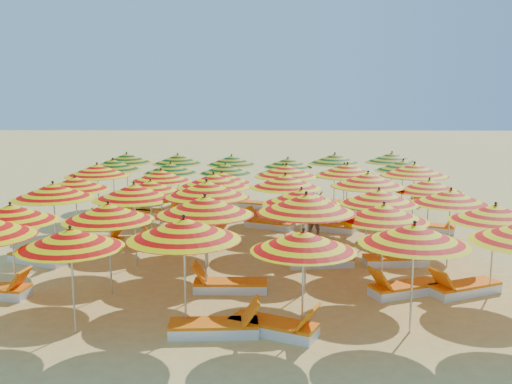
# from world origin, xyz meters

# --- Properties ---
(ground) EXTENTS (120.00, 120.00, 0.00)m
(ground) POSITION_xyz_m (0.00, 0.00, 0.00)
(ground) COLOR #E9CB67
(ground) RESTS_ON ground
(umbrella_1) EXTENTS (2.29, 2.29, 2.12)m
(umbrella_1) POSITION_xyz_m (-3.37, -6.42, 1.87)
(umbrella_1) COLOR silver
(umbrella_1) RESTS_ON ground
(umbrella_2) EXTENTS (2.90, 2.90, 2.32)m
(umbrella_2) POSITION_xyz_m (-1.24, -6.35, 2.04)
(umbrella_2) COLOR silver
(umbrella_2) RESTS_ON ground
(umbrella_3) EXTENTS (2.11, 2.11, 2.11)m
(umbrella_3) POSITION_xyz_m (1.00, -6.50, 1.86)
(umbrella_3) COLOR silver
(umbrella_3) RESTS_ON ground
(umbrella_4) EXTENTS (2.19, 2.19, 2.21)m
(umbrella_4) POSITION_xyz_m (3.09, -6.30, 1.95)
(umbrella_4) COLOR silver
(umbrella_4) RESTS_ON ground
(umbrella_6) EXTENTS (2.67, 2.67, 2.20)m
(umbrella_6) POSITION_xyz_m (-5.38, -4.44, 1.93)
(umbrella_6) COLOR silver
(umbrella_6) RESTS_ON ground
(umbrella_7) EXTENTS (2.74, 2.74, 2.20)m
(umbrella_7) POSITION_xyz_m (-3.24, -4.27, 1.93)
(umbrella_7) COLOR silver
(umbrella_7) RESTS_ON ground
(umbrella_8) EXTENTS (2.82, 2.82, 2.36)m
(umbrella_8) POSITION_xyz_m (-1.07, -4.21, 2.08)
(umbrella_8) COLOR silver
(umbrella_8) RESTS_ON ground
(umbrella_9) EXTENTS (2.40, 2.40, 2.40)m
(umbrella_9) POSITION_xyz_m (1.21, -4.11, 2.12)
(umbrella_9) COLOR silver
(umbrella_9) RESTS_ON ground
(umbrella_10) EXTENTS (2.41, 2.41, 2.17)m
(umbrella_10) POSITION_xyz_m (2.98, -4.09, 1.91)
(umbrella_10) COLOR silver
(umbrella_10) RESTS_ON ground
(umbrella_11) EXTENTS (2.38, 2.38, 2.18)m
(umbrella_11) POSITION_xyz_m (5.45, -4.16, 1.92)
(umbrella_11) COLOR silver
(umbrella_11) RESTS_ON ground
(umbrella_12) EXTENTS (2.52, 2.52, 2.30)m
(umbrella_12) POSITION_xyz_m (-5.35, -1.94, 2.02)
(umbrella_12) COLOR silver
(umbrella_12) RESTS_ON ground
(umbrella_13) EXTENTS (2.87, 2.87, 2.30)m
(umbrella_13) POSITION_xyz_m (-3.17, -2.05, 2.02)
(umbrella_13) COLOR silver
(umbrella_13) RESTS_ON ground
(umbrella_14) EXTENTS (2.74, 2.74, 2.40)m
(umbrella_14) POSITION_xyz_m (-1.24, -2.13, 2.11)
(umbrella_14) COLOR silver
(umbrella_14) RESTS_ON ground
(umbrella_15) EXTENTS (2.68, 2.68, 2.17)m
(umbrella_15) POSITION_xyz_m (1.24, -2.00, 1.91)
(umbrella_15) COLOR silver
(umbrella_15) RESTS_ON ground
(umbrella_16) EXTENTS (2.35, 2.35, 2.17)m
(umbrella_16) POSITION_xyz_m (3.26, -2.04, 1.91)
(umbrella_16) COLOR silver
(umbrella_16) RESTS_ON ground
(umbrella_17) EXTENTS (2.70, 2.70, 2.16)m
(umbrella_17) POSITION_xyz_m (5.16, -1.96, 1.90)
(umbrella_17) COLOR silver
(umbrella_17) RESTS_ON ground
(umbrella_18) EXTENTS (2.39, 2.39, 2.18)m
(umbrella_18) POSITION_xyz_m (-5.45, 0.09, 1.92)
(umbrella_18) COLOR silver
(umbrella_18) RESTS_ON ground
(umbrella_19) EXTENTS (2.43, 2.43, 2.08)m
(umbrella_19) POSITION_xyz_m (-3.17, 0.06, 1.83)
(umbrella_19) COLOR silver
(umbrella_19) RESTS_ON ground
(umbrella_20) EXTENTS (2.46, 2.46, 2.32)m
(umbrella_20) POSITION_xyz_m (-1.25, -0.12, 2.04)
(umbrella_20) COLOR silver
(umbrella_20) RESTS_ON ground
(umbrella_21) EXTENTS (2.35, 2.35, 2.27)m
(umbrella_21) POSITION_xyz_m (0.89, 0.09, 2.00)
(umbrella_21) COLOR silver
(umbrella_21) RESTS_ON ground
(umbrella_22) EXTENTS (2.53, 2.53, 2.35)m
(umbrella_22) POSITION_xyz_m (3.33, 0.00, 2.06)
(umbrella_22) COLOR silver
(umbrella_22) RESTS_ON ground
(umbrella_23) EXTENTS (2.63, 2.63, 2.14)m
(umbrella_23) POSITION_xyz_m (5.15, 0.01, 1.89)
(umbrella_23) COLOR silver
(umbrella_23) RESTS_ON ground
(umbrella_24) EXTENTS (2.66, 2.66, 2.31)m
(umbrella_24) POSITION_xyz_m (-5.42, 2.29, 2.04)
(umbrella_24) COLOR silver
(umbrella_24) RESTS_ON ground
(umbrella_25) EXTENTS (2.16, 2.16, 2.15)m
(umbrella_25) POSITION_xyz_m (-3.21, 2.06, 1.89)
(umbrella_25) COLOR silver
(umbrella_25) RESTS_ON ground
(umbrella_26) EXTENTS (2.44, 2.44, 2.06)m
(umbrella_26) POSITION_xyz_m (-1.17, 2.14, 1.82)
(umbrella_26) COLOR silver
(umbrella_26) RESTS_ON ground
(umbrella_27) EXTENTS (2.83, 2.83, 2.31)m
(umbrella_27) POSITION_xyz_m (0.99, 2.27, 2.03)
(umbrella_27) COLOR silver
(umbrella_27) RESTS_ON ground
(umbrella_28) EXTENTS (2.39, 2.39, 2.34)m
(umbrella_28) POSITION_xyz_m (3.04, 2.27, 2.06)
(umbrella_28) COLOR silver
(umbrella_28) RESTS_ON ground
(umbrella_29) EXTENTS (2.32, 2.32, 2.38)m
(umbrella_29) POSITION_xyz_m (5.24, 2.10, 2.10)
(umbrella_29) COLOR silver
(umbrella_29) RESTS_ON ground
(umbrella_30) EXTENTS (2.79, 2.79, 2.25)m
(umbrella_30) POSITION_xyz_m (-5.42, 4.29, 1.98)
(umbrella_30) COLOR silver
(umbrella_30) RESTS_ON ground
(umbrella_31) EXTENTS (2.31, 2.31, 2.13)m
(umbrella_31) POSITION_xyz_m (-3.24, 4.15, 1.87)
(umbrella_31) COLOR silver
(umbrella_31) RESTS_ON ground
(umbrella_32) EXTENTS (2.17, 2.17, 2.08)m
(umbrella_32) POSITION_xyz_m (-1.21, 4.38, 1.83)
(umbrella_32) COLOR silver
(umbrella_32) RESTS_ON ground
(umbrella_33) EXTENTS (2.52, 2.52, 2.08)m
(umbrella_33) POSITION_xyz_m (0.93, 4.08, 1.84)
(umbrella_33) COLOR silver
(umbrella_33) RESTS_ON ground
(umbrella_34) EXTENTS (2.48, 2.48, 2.11)m
(umbrella_34) POSITION_xyz_m (3.19, 4.09, 1.86)
(umbrella_34) COLOR silver
(umbrella_34) RESTS_ON ground
(umbrella_35) EXTENTS (2.14, 2.14, 2.23)m
(umbrella_35) POSITION_xyz_m (5.41, 4.36, 1.96)
(umbrella_35) COLOR silver
(umbrella_35) RESTS_ON ground
(umbrella_36) EXTENTS (2.17, 2.17, 2.26)m
(umbrella_36) POSITION_xyz_m (-5.45, 6.52, 1.99)
(umbrella_36) COLOR silver
(umbrella_36) RESTS_ON ground
(umbrella_37) EXTENTS (2.13, 2.13, 2.22)m
(umbrella_37) POSITION_xyz_m (-3.33, 6.51, 1.95)
(umbrella_37) COLOR silver
(umbrella_37) RESTS_ON ground
(umbrella_38) EXTENTS (2.42, 2.42, 2.18)m
(umbrella_38) POSITION_xyz_m (-1.10, 6.46, 1.92)
(umbrella_38) COLOR silver
(umbrella_38) RESTS_ON ground
(umbrella_39) EXTENTS (2.11, 2.11, 2.11)m
(umbrella_39) POSITION_xyz_m (1.19, 6.17, 1.86)
(umbrella_39) COLOR silver
(umbrella_39) RESTS_ON ground
(umbrella_40) EXTENTS (2.47, 2.47, 2.28)m
(umbrella_40) POSITION_xyz_m (3.09, 6.23, 2.01)
(umbrella_40) COLOR silver
(umbrella_40) RESTS_ON ground
(umbrella_41) EXTENTS (2.70, 2.70, 2.31)m
(umbrella_41) POSITION_xyz_m (5.45, 6.49, 2.03)
(umbrella_41) COLOR silver
(umbrella_41) RESTS_ON ground
(lounger_0) EXTENTS (1.76, 0.69, 0.69)m
(lounger_0) POSITION_xyz_m (-0.64, -6.49, 0.15)
(lounger_0) COLOR white
(lounger_0) RESTS_ON ground
(lounger_1) EXTENTS (1.82, 1.25, 0.69)m
(lounger_1) POSITION_xyz_m (0.49, -6.45, 0.15)
(lounger_1) COLOR white
(lounger_1) RESTS_ON ground
(lounger_3) EXTENTS (1.74, 0.60, 0.69)m
(lounger_3) POSITION_xyz_m (-0.57, -4.02, 0.15)
(lounger_3) COLOR white
(lounger_3) RESTS_ON ground
(lounger_4) EXTENTS (1.82, 1.19, 0.69)m
(lounger_4) POSITION_xyz_m (3.48, -4.19, 0.15)
(lounger_4) COLOR white
(lounger_4) RESTS_ON ground
(lounger_5) EXTENTS (1.82, 1.24, 0.69)m
(lounger_5) POSITION_xyz_m (4.86, -4.13, 0.15)
(lounger_5) COLOR white
(lounger_5) RESTS_ON ground
(lounger_6) EXTENTS (1.82, 1.19, 0.69)m
(lounger_6) POSITION_xyz_m (-5.86, -1.84, 0.15)
(lounger_6) COLOR white
(lounger_6) RESTS_ON ground
(lounger_7) EXTENTS (1.79, 0.78, 0.69)m
(lounger_7) POSITION_xyz_m (1.74, -1.98, 0.15)
(lounger_7) COLOR white
(lounger_7) RESTS_ON ground
(lounger_8) EXTENTS (1.78, 0.73, 0.69)m
(lounger_8) POSITION_xyz_m (3.86, -1.84, 0.15)
(lounger_8) COLOR white
(lounger_8) RESTS_ON ground
(lounger_9) EXTENTS (1.82, 0.96, 0.69)m
(lounger_9) POSITION_xyz_m (-4.85, 0.03, 0.15)
(lounger_9) COLOR white
(lounger_9) RESTS_ON ground
(lounger_10) EXTENTS (1.83, 1.09, 0.69)m
(lounger_10) POSITION_xyz_m (-2.66, 0.26, 0.15)
(lounger_10) COLOR white
(lounger_10) RESTS_ON ground
(lounger_11) EXTENTS (1.82, 1.22, 0.69)m
(lounger_11) POSITION_xyz_m (-1.75, 0.11, 0.15)
(lounger_11) COLOR white
(lounger_11) RESTS_ON ground
(lounger_12) EXTENTS (1.79, 0.78, 0.69)m
(lounger_12) POSITION_xyz_m (-4.92, 2.37, 0.15)
(lounger_12) COLOR white
(lounger_12) RESTS_ON ground
(lounger_13) EXTENTS (1.82, 1.24, 0.69)m
(lounger_13) POSITION_xyz_m (0.40, 2.50, 0.15)
(lounger_13) COLOR white
(lounger_13) RESTS_ON ground
(lounger_14) EXTENTS (1.82, 1.23, 0.69)m
(lounger_14) POSITION_xyz_m (2.54, 2.09, 0.15)
(lounger_14) COLOR white
(lounger_14) RESTS_ON ground
(lounger_15) EXTENTS (1.82, 1.19, 0.69)m
(lounger_15) POSITION_xyz_m (5.84, 2.04, 0.15)
(lounger_15) COLOR white
(lounger_15) RESTS_ON ground
(lounger_16) EXTENTS (1.82, 1.25, 0.69)m
(lounger_16) POSITION_xyz_m (-4.91, 4.42, 0.15)
(lounger_16) COLOR white
(lounger_16) RESTS_ON ground
(lounger_17) EXTENTS (1.83, 1.15, 0.69)m
(lounger_17) POSITION_xyz_m (-3.74, 4.30, 0.15)
(lounger_17) COLOR white
(lounger_17) RESTS_ON ground
(lounger_18) EXTENTS (1.82, 0.98, 0.69)m
(lounger_18) POSITION_xyz_m (-0.71, 4.12, 0.15)
(lounger_18) COLOR white
(lounger_18) RESTS_ON ground
(lounger_19) EXTENTS (1.79, 0.78, 0.69)m
(lounger_19) POSITION_xyz_m (1.53, 3.85, 0.15)
(lounger_19) COLOR white
(lounger_19) RESTS_ON ground
(lounger_20) EXTENTS (1.82, 1.21, 0.69)m
(lounger_20) POSITION_xyz_m (-4.85, 6.58, 0.15)
(lounger_20) COLOR white
(lounger_20) RESTS_ON ground
(lounger_21) EXTENTS (1.82, 1.00, 0.69)m
(lounger_21) POSITION_xyz_m (-2.82, 6.72, 0.15)
(lounger_21) COLOR white
(lounger_21) RESTS_ON ground
(lounger_22) EXTENTS (1.83, 1.12, 0.69)m
(lounger_22) POSITION_xyz_m (-0.60, 6.24, 0.15)
(lounger_22) COLOR white
(lounger_22) RESTS_ON ground
(lounger_23) EXTENTS (1.82, 0.96, 0.69)m
(lounger_23) POSITION_xyz_m (1.79, 6.22, 0.15)
(lounger_23) COLOR white
(lounger_23) RESTS_ON ground
(lounger_24) EXTENTS (1.82, 0.93, 0.69)m
(lounger_24) POSITION_xyz_m (3.69, 6.28, 0.15)
(lounger_24) COLOR white
(lounger_24) RESTS_ON ground
(lounger_25) EXTENTS (1.82, 1.20, 0.69)m
(lounger_25) POSITION_xyz_m (6.04, 6.47, 0.15)
(lounger_25) COLOR white
(lounger_25) RESTS_ON ground
(beachgoer_b) EXTENTS (0.93, 0.88, 1.51)m
(beachgoer_b) POSITION_xyz_m (1.85, 1.00, 0.75)
(beachgoer_b) COLOR tan
(beachgoer_b) RESTS_ON ground
(beachgoer_a) EXTENTS (0.54, 0.61, 1.41)m
(beachgoer_a) POSITION_xyz_m (-1.55, 1.55, 0.71)
(beachgoer_a) COLOR tan
(beachgoer_a) RESTS_ON ground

